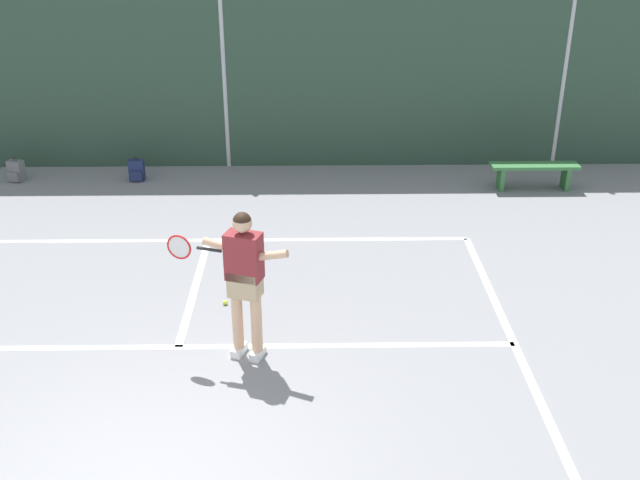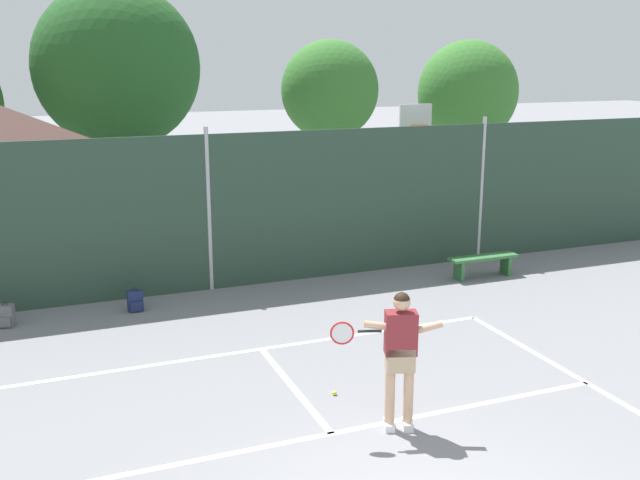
{
  "view_description": "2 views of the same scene",
  "coord_description": "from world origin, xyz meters",
  "px_view_note": "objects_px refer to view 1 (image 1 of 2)",
  "views": [
    {
      "loc": [
        1.6,
        -5.19,
        5.07
      ],
      "look_at": [
        1.74,
        3.94,
        0.73
      ],
      "focal_mm": 41.94,
      "sensor_mm": 36.0,
      "label": 1
    },
    {
      "loc": [
        -3.27,
        -5.38,
        4.68
      ],
      "look_at": [
        1.38,
        6.36,
        1.54
      ],
      "focal_mm": 41.19,
      "sensor_mm": 36.0,
      "label": 2
    }
  ],
  "objects_px": {
    "basketball_hoop": "(506,28)",
    "backpack_grey": "(16,171)",
    "backpack_navy": "(137,171)",
    "tennis_ball": "(225,302)",
    "courtside_bench": "(534,170)",
    "tennis_player": "(243,273)"
  },
  "relations": [
    {
      "from": "backpack_navy",
      "to": "basketball_hoop",
      "type": "bearing_deg",
      "value": 21.31
    },
    {
      "from": "basketball_hoop",
      "to": "backpack_navy",
      "type": "height_order",
      "value": "basketball_hoop"
    },
    {
      "from": "tennis_player",
      "to": "tennis_ball",
      "type": "height_order",
      "value": "tennis_player"
    },
    {
      "from": "tennis_ball",
      "to": "courtside_bench",
      "type": "relative_size",
      "value": 0.04
    },
    {
      "from": "basketball_hoop",
      "to": "tennis_player",
      "type": "height_order",
      "value": "basketball_hoop"
    },
    {
      "from": "basketball_hoop",
      "to": "backpack_grey",
      "type": "relative_size",
      "value": 7.67
    },
    {
      "from": "basketball_hoop",
      "to": "tennis_ball",
      "type": "xyz_separation_m",
      "value": [
        -5.38,
        -7.64,
        -2.28
      ]
    },
    {
      "from": "tennis_ball",
      "to": "backpack_grey",
      "type": "distance_m",
      "value": 6.45
    },
    {
      "from": "tennis_player",
      "to": "backpack_navy",
      "type": "distance_m",
      "value": 6.48
    },
    {
      "from": "tennis_player",
      "to": "backpack_navy",
      "type": "bearing_deg",
      "value": 113.09
    },
    {
      "from": "backpack_navy",
      "to": "courtside_bench",
      "type": "height_order",
      "value": "courtside_bench"
    },
    {
      "from": "tennis_ball",
      "to": "backpack_navy",
      "type": "bearing_deg",
      "value": 114.36
    },
    {
      "from": "tennis_player",
      "to": "backpack_grey",
      "type": "height_order",
      "value": "tennis_player"
    },
    {
      "from": "backpack_grey",
      "to": "backpack_navy",
      "type": "xyz_separation_m",
      "value": [
        2.27,
        0.0,
        0.0
      ]
    },
    {
      "from": "backpack_grey",
      "to": "tennis_player",
      "type": "bearing_deg",
      "value": -50.95
    },
    {
      "from": "tennis_player",
      "to": "courtside_bench",
      "type": "distance_m",
      "value": 7.27
    },
    {
      "from": "backpack_grey",
      "to": "courtside_bench",
      "type": "xyz_separation_m",
      "value": [
        9.66,
        -0.56,
        0.17
      ]
    },
    {
      "from": "basketball_hoop",
      "to": "tennis_ball",
      "type": "height_order",
      "value": "basketball_hoop"
    },
    {
      "from": "basketball_hoop",
      "to": "courtside_bench",
      "type": "relative_size",
      "value": 2.22
    },
    {
      "from": "basketball_hoop",
      "to": "tennis_ball",
      "type": "relative_size",
      "value": 53.79
    },
    {
      "from": "courtside_bench",
      "to": "backpack_navy",
      "type": "bearing_deg",
      "value": 175.68
    },
    {
      "from": "tennis_ball",
      "to": "backpack_grey",
      "type": "xyz_separation_m",
      "value": [
        -4.4,
        4.71,
        0.16
      ]
    }
  ]
}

